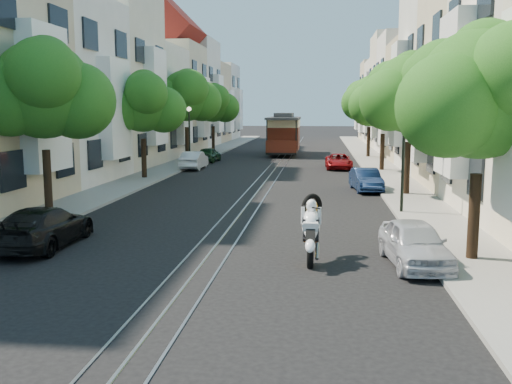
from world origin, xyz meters
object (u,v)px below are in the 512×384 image
(tree_w_a, at_px, (44,92))
(lamp_east, at_px, (404,142))
(parked_car_w_near, at_px, (44,227))
(sportbike_rider, at_px, (311,227))
(tree_w_b, at_px, (143,104))
(tree_w_c, at_px, (187,97))
(tree_e_a, at_px, (483,97))
(parked_car_e_mid, at_px, (366,180))
(lamp_west, at_px, (189,127))
(parked_car_w_far, at_px, (209,155))
(tree_e_b, at_px, (411,95))
(parked_car_e_far, at_px, (339,161))
(cable_car, at_px, (284,132))
(parked_car_w_mid, at_px, (194,160))
(tree_e_c, at_px, (385,102))
(tree_w_d, at_px, (213,104))
(parked_car_e_near, at_px, (415,243))
(tree_e_d, at_px, (370,100))

(tree_w_a, distance_m, lamp_east, 13.72)
(parked_car_w_near, bearing_deg, sportbike_rider, 173.43)
(tree_w_b, distance_m, tree_w_c, 11.02)
(tree_e_a, relative_size, parked_car_e_mid, 1.81)
(lamp_west, xyz_separation_m, parked_car_w_far, (0.70, 3.56, -2.26))
(tree_w_b, bearing_deg, tree_e_b, -19.15)
(tree_e_b, relative_size, tree_w_b, 1.07)
(parked_car_e_mid, bearing_deg, parked_car_e_far, 88.84)
(lamp_east, xyz_separation_m, sportbike_rider, (-3.42, -7.50, -1.87))
(cable_car, bearing_deg, sportbike_rider, -85.74)
(tree_e_b, distance_m, parked_car_e_mid, 4.79)
(tree_e_a, relative_size, parked_car_w_mid, 1.67)
(tree_e_b, relative_size, tree_e_c, 1.03)
(tree_w_d, bearing_deg, parked_car_e_near, -72.12)
(tree_w_d, relative_size, sportbike_rider, 3.14)
(tree_w_b, xyz_separation_m, lamp_west, (0.84, 8.02, -1.55))
(lamp_east, distance_m, sportbike_rider, 8.45)
(tree_e_b, distance_m, parked_car_w_mid, 17.38)
(tree_e_c, height_order, parked_car_w_mid, tree_e_c)
(parked_car_w_far, bearing_deg, parked_car_w_mid, 94.40)
(tree_e_b, bearing_deg, sportbike_rider, -109.33)
(lamp_east, bearing_deg, parked_car_e_far, 96.30)
(tree_w_c, relative_size, parked_car_w_far, 2.08)
(tree_w_a, relative_size, parked_car_e_far, 1.75)
(parked_car_e_far, height_order, parked_car_w_far, parked_car_w_far)
(parked_car_w_far, bearing_deg, tree_e_b, 131.59)
(lamp_west, bearing_deg, parked_car_e_far, -4.26)
(parked_car_e_far, distance_m, parked_car_w_mid, 10.02)
(lamp_west, bearing_deg, parked_car_e_mid, -44.51)
(tree_e_c, bearing_deg, tree_w_b, -157.38)
(parked_car_w_near, bearing_deg, parked_car_e_near, 174.95)
(lamp_east, bearing_deg, tree_e_d, 87.96)
(tree_e_a, height_order, parked_car_w_mid, tree_e_a)
(tree_e_d, bearing_deg, parked_car_w_near, -110.13)
(tree_e_a, xyz_separation_m, sportbike_rider, (-4.38, -0.48, -3.42))
(tree_e_a, height_order, parked_car_e_near, tree_e_a)
(tree_w_a, xyz_separation_m, parked_car_e_mid, (12.56, 8.50, -4.16))
(lamp_west, bearing_deg, sportbike_rider, -70.19)
(tree_w_b, bearing_deg, tree_w_d, 90.00)
(tree_e_d, relative_size, tree_w_a, 1.02)
(tree_w_d, bearing_deg, tree_e_a, -69.73)
(tree_e_d, height_order, tree_w_a, tree_e_d)
(parked_car_e_mid, bearing_deg, sportbike_rider, -106.90)
(tree_w_d, height_order, sportbike_rider, tree_w_d)
(tree_e_b, xyz_separation_m, parked_car_w_mid, (-12.80, 11.00, -4.11))
(cable_car, relative_size, parked_car_w_far, 2.64)
(tree_e_c, xyz_separation_m, lamp_east, (-0.96, -15.98, -1.75))
(cable_car, bearing_deg, tree_w_d, 161.10)
(tree_w_c, distance_m, parked_car_e_mid, 19.70)
(tree_w_c, relative_size, parked_car_w_near, 1.68)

